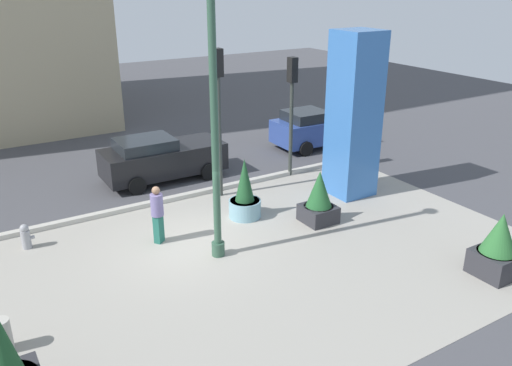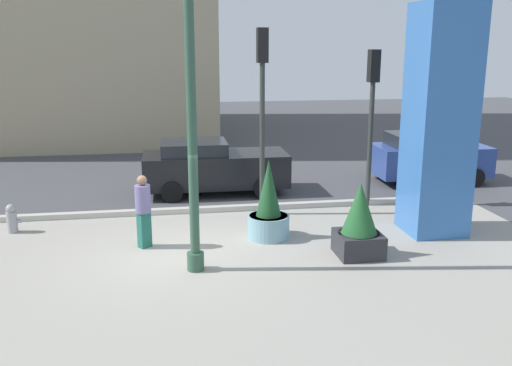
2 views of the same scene
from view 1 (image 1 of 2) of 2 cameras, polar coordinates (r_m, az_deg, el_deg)
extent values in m
plane|color=#47474C|center=(18.86, -12.53, -1.54)|extent=(60.00, 60.00, 0.00)
cube|color=#9E998E|center=(13.88, -3.96, -9.87)|extent=(18.00, 10.00, 0.02)
cube|color=#B7B2A8|center=(18.06, -11.60, -2.24)|extent=(18.00, 0.24, 0.16)
cylinder|color=#335642|center=(14.67, -4.12, -7.12)|extent=(0.36, 0.36, 0.40)
cylinder|color=#335642|center=(13.42, -4.49, 5.29)|extent=(0.20, 0.20, 6.97)
cube|color=#3870BC|center=(18.24, 10.54, 7.18)|extent=(1.39, 1.39, 5.63)
cube|color=#2D2D33|center=(16.65, 6.75, -3.32)|extent=(0.99, 0.99, 0.54)
cylinder|color=#382819|center=(16.54, 6.79, -2.53)|extent=(0.94, 0.94, 0.04)
cone|color=#235B2D|center=(16.31, 6.88, -0.62)|extent=(0.81, 0.81, 1.15)
cylinder|color=#7AA8B7|center=(16.84, -1.22, -2.79)|extent=(1.03, 1.03, 0.58)
cylinder|color=#382819|center=(16.73, -1.22, -1.94)|extent=(0.95, 0.95, 0.04)
cone|color=#1E4C28|center=(16.46, -1.24, 0.34)|extent=(0.61, 0.61, 1.39)
cube|color=#2D2D33|center=(15.02, 24.45, -7.90)|extent=(1.05, 1.05, 0.67)
cylinder|color=#382819|center=(14.88, 24.64, -6.84)|extent=(1.00, 1.00, 0.04)
cone|color=#2D6B33|center=(14.64, 24.97, -4.93)|extent=(0.90, 0.90, 1.06)
cylinder|color=#99999E|center=(16.31, -23.64, -5.63)|extent=(0.26, 0.26, 0.55)
sphere|color=#99999E|center=(16.17, -23.82, -4.51)|extent=(0.24, 0.24, 0.24)
cylinder|color=#99999E|center=(16.32, -23.06, -5.43)|extent=(0.12, 0.10, 0.10)
cylinder|color=#B2ADA3|center=(12.33, -25.74, -14.68)|extent=(0.36, 0.36, 0.75)
cylinder|color=#333833|center=(17.91, -3.96, 4.82)|extent=(0.14, 0.14, 4.18)
cube|color=black|center=(17.35, -4.18, 12.87)|extent=(0.28, 0.32, 0.90)
sphere|color=red|center=(17.50, -4.45, 12.94)|extent=(0.18, 0.18, 0.18)
cylinder|color=#333833|center=(19.95, 3.81, 5.72)|extent=(0.14, 0.14, 3.61)
cube|color=black|center=(19.45, 3.97, 12.13)|extent=(0.28, 0.32, 0.90)
sphere|color=red|center=(19.59, 3.68, 12.20)|extent=(0.18, 0.18, 0.18)
cube|color=#2D4793|center=(23.97, 6.48, 5.77)|extent=(3.86, 1.93, 1.00)
cube|color=#1E2328|center=(23.46, 5.41, 7.27)|extent=(1.76, 1.66, 0.43)
cylinder|color=black|center=(25.49, 7.35, 5.63)|extent=(0.64, 0.23, 0.64)
cylinder|color=black|center=(24.12, 10.01, 4.56)|extent=(0.64, 0.23, 0.64)
cylinder|color=black|center=(24.16, 2.86, 4.90)|extent=(0.64, 0.23, 0.64)
cylinder|color=black|center=(22.71, 5.40, 3.73)|extent=(0.64, 0.23, 0.64)
cube|color=black|center=(20.14, -9.97, 2.54)|extent=(4.55, 1.90, 1.02)
cube|color=#1E2328|center=(19.71, -11.94, 4.14)|extent=(2.05, 1.66, 0.40)
cylinder|color=black|center=(21.61, -7.36, 2.72)|extent=(0.64, 0.22, 0.64)
cylinder|color=black|center=(20.01, -5.15, 1.26)|extent=(0.64, 0.22, 0.64)
cylinder|color=black|center=(20.72, -14.46, 1.36)|extent=(0.64, 0.22, 0.64)
cylinder|color=black|center=(19.04, -12.76, -0.29)|extent=(0.64, 0.22, 0.64)
cube|color=#236656|center=(15.47, -10.50, -4.90)|extent=(0.34, 0.33, 0.86)
cylinder|color=slate|center=(15.15, -10.69, -2.35)|extent=(0.50, 0.50, 0.65)
sphere|color=#8C664C|center=(14.98, -10.80, -0.80)|extent=(0.23, 0.23, 0.23)
camera|label=2|loc=(5.87, 50.00, -12.51)|focal=39.71mm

